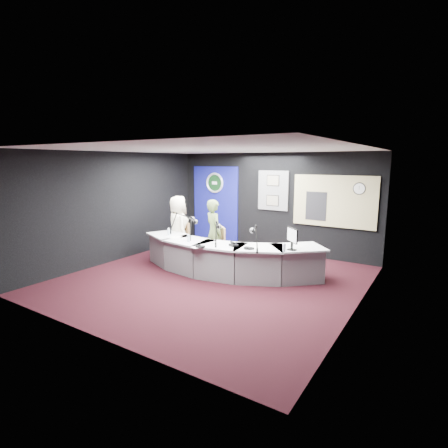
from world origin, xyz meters
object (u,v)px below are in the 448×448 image
Objects in this scene: broadcast_desk at (224,257)px; armchair_right at (214,248)px; person_man at (178,227)px; person_woman at (214,233)px; armchair_left at (179,240)px.

armchair_right is at bearing 143.84° from broadcast_desk.
person_woman is (1.18, -0.05, -0.01)m from person_man.
person_woman is at bearing -151.56° from person_man.
person_man is at bearing -137.76° from armchair_right.
broadcast_desk is at bearing 8.72° from armchair_right.
person_man is 1.18m from person_woman.
armchair_right is 0.38m from person_woman.
armchair_left is at bearing 28.50° from person_woman.
armchair_left is (-1.72, 0.45, 0.12)m from broadcast_desk.
armchair_left is 1.11× the size of armchair_right.
armchair_left reaches higher than armchair_right.
broadcast_desk is at bearing 174.98° from person_woman.
person_woman reaches higher than armchair_left.
person_woman is at bearing 30.43° from armchair_left.
person_woman is at bearing 143.84° from broadcast_desk.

